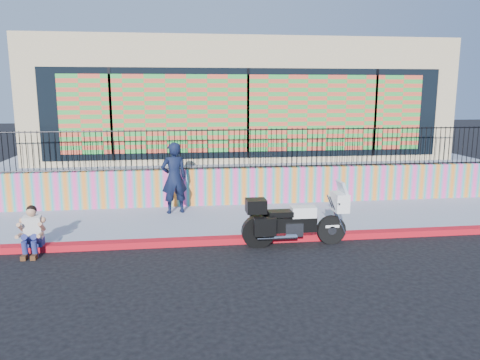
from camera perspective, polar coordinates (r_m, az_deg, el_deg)
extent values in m
plane|color=black|center=(11.34, 4.03, -7.46)|extent=(90.00, 90.00, 0.00)
cube|color=red|center=(11.31, 4.04, -7.10)|extent=(16.00, 0.30, 0.15)
cube|color=#8F95AB|center=(12.87, 2.57, -4.87)|extent=(16.00, 3.00, 0.15)
cube|color=#FE439D|center=(14.25, 1.47, -0.73)|extent=(16.00, 0.20, 1.10)
cube|color=#8F95AB|center=(19.24, -0.90, 2.05)|extent=(16.00, 10.00, 1.25)
cube|color=tan|center=(18.82, -0.85, 9.88)|extent=(14.00, 8.00, 4.00)
cube|color=black|center=(14.85, 0.98, 8.10)|extent=(12.60, 0.04, 2.80)
cube|color=#E54F32|center=(14.82, 0.99, 8.10)|extent=(11.48, 0.02, 2.40)
cylinder|color=black|center=(11.25, 11.06, -5.98)|extent=(0.68, 0.14, 0.68)
cylinder|color=black|center=(10.83, 2.21, -6.43)|extent=(0.68, 0.14, 0.68)
cube|color=black|center=(10.96, 6.74, -5.34)|extent=(0.98, 0.29, 0.35)
cube|color=silver|center=(10.97, 6.47, -5.87)|extent=(0.41, 0.35, 0.31)
cube|color=white|center=(10.93, 7.71, -3.85)|extent=(0.57, 0.33, 0.25)
cube|color=black|center=(10.80, 4.92, -4.07)|extent=(0.57, 0.35, 0.12)
cube|color=white|center=(11.14, 12.09, -2.63)|extent=(0.31, 0.53, 0.43)
cube|color=silver|center=(11.08, 12.35, -0.96)|extent=(0.19, 0.47, 0.35)
cube|color=black|center=(10.65, 1.96, -3.17)|extent=(0.45, 0.43, 0.31)
cube|color=black|center=(10.49, 3.06, -5.72)|extent=(0.49, 0.18, 0.41)
cube|color=black|center=(11.07, 2.47, -4.83)|extent=(0.49, 0.18, 0.41)
cube|color=white|center=(11.22, 11.08, -5.47)|extent=(0.33, 0.16, 0.06)
imported|color=black|center=(13.22, -8.04, 0.26)|extent=(0.83, 0.66, 2.01)
cube|color=navy|center=(11.46, -23.72, -6.91)|extent=(0.36, 0.28, 0.18)
cube|color=silver|center=(11.33, -23.91, -5.28)|extent=(0.38, 0.27, 0.54)
sphere|color=tan|center=(11.20, -24.11, -3.56)|extent=(0.21, 0.21, 0.21)
cube|color=#472814|center=(11.15, -24.77, -8.51)|extent=(0.11, 0.26, 0.10)
cube|color=#472814|center=(11.09, -23.77, -8.53)|extent=(0.11, 0.26, 0.10)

